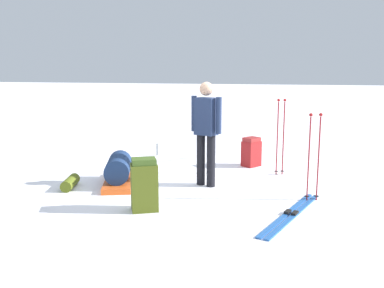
# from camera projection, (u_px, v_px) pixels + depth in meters

# --- Properties ---
(ground_plane) EXTENTS (80.00, 80.00, 0.00)m
(ground_plane) POSITION_uv_depth(u_px,v_px,m) (192.00, 186.00, 7.10)
(ground_plane) COLOR white
(skier_standing) EXTENTS (0.53, 0.34, 1.70)m
(skier_standing) POSITION_uv_depth(u_px,v_px,m) (206.00, 128.00, 6.95)
(skier_standing) COLOR black
(skier_standing) RESTS_ON ground_plane
(ski_pair_near) EXTENTS (1.36, 1.46, 0.05)m
(ski_pair_near) POSITION_uv_depth(u_px,v_px,m) (150.00, 164.00, 8.65)
(ski_pair_near) COLOR silver
(ski_pair_near) RESTS_ON ground_plane
(ski_pair_far) EXTENTS (0.82, 1.93, 0.05)m
(ski_pair_far) POSITION_uv_depth(u_px,v_px,m) (291.00, 214.00, 5.71)
(ski_pair_far) COLOR #255BAA
(ski_pair_far) RESTS_ON ground_plane
(backpack_large_dark) EXTENTS (0.44, 0.40, 0.73)m
(backpack_large_dark) POSITION_uv_depth(u_px,v_px,m) (144.00, 185.00, 5.83)
(backpack_large_dark) COLOR #4A5517
(backpack_large_dark) RESTS_ON ground_plane
(backpack_bright) EXTENTS (0.40, 0.42, 0.57)m
(backpack_bright) POSITION_uv_depth(u_px,v_px,m) (251.00, 152.00, 8.44)
(backpack_bright) COLOR maroon
(backpack_bright) RESTS_ON ground_plane
(ski_poles_planted_near) EXTENTS (0.18, 0.10, 1.38)m
(ski_poles_planted_near) POSITION_uv_depth(u_px,v_px,m) (281.00, 133.00, 7.70)
(ski_poles_planted_near) COLOR maroon
(ski_poles_planted_near) RESTS_ON ground_plane
(ski_poles_planted_far) EXTENTS (0.21, 0.11, 1.29)m
(ski_poles_planted_far) POSITION_uv_depth(u_px,v_px,m) (314.00, 152.00, 6.21)
(ski_poles_planted_far) COLOR maroon
(ski_poles_planted_far) RESTS_ON ground_plane
(gear_sled) EXTENTS (0.82, 1.36, 0.49)m
(gear_sled) POSITION_uv_depth(u_px,v_px,m) (119.00, 171.00, 7.17)
(gear_sled) COLOR #E4591E
(gear_sled) RESTS_ON ground_plane
(sleeping_mat_rolled) EXTENTS (0.30, 0.58, 0.18)m
(sleeping_mat_rolled) POSITION_uv_depth(u_px,v_px,m) (70.00, 183.00, 6.95)
(sleeping_mat_rolled) COLOR #536119
(sleeping_mat_rolled) RESTS_ON ground_plane
(thermos_bottle) EXTENTS (0.07, 0.07, 0.26)m
(thermos_bottle) POSITION_uv_depth(u_px,v_px,m) (158.00, 149.00, 9.51)
(thermos_bottle) COLOR #B4BCBD
(thermos_bottle) RESTS_ON ground_plane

